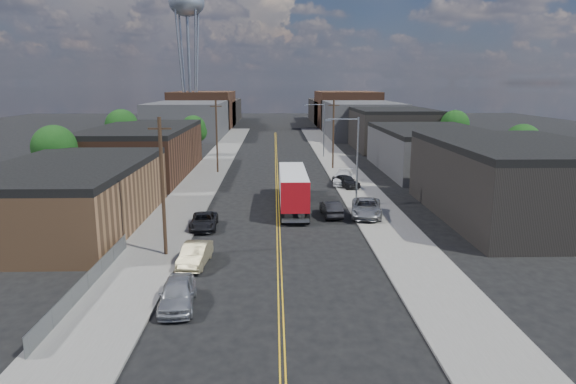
{
  "coord_description": "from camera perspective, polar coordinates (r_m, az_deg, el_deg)",
  "views": [
    {
      "loc": [
        -0.31,
        -25.64,
        12.26
      ],
      "look_at": [
        0.93,
        20.3,
        2.5
      ],
      "focal_mm": 32.0,
      "sensor_mm": 36.0,
      "label": 1
    }
  ],
  "objects": [
    {
      "name": "car_right_oncoming",
      "position": [
        48.3,
        4.82,
        -1.85
      ],
      "size": [
        1.89,
        4.6,
        1.48
      ],
      "primitive_type": "imported",
      "rotation": [
        0.0,
        0.0,
        3.21
      ],
      "color": "black",
      "rests_on": "ground"
    },
    {
      "name": "skyline_right_a",
      "position": [
        122.61,
        8.07,
        8.01
      ],
      "size": [
        16.0,
        30.0,
        8.0
      ],
      "primitive_type": "cube",
      "color": "#353538",
      "rests_on": "ground"
    },
    {
      "name": "ground",
      "position": [
        86.51,
        -1.33,
        3.84
      ],
      "size": [
        260.0,
        260.0,
        0.0
      ],
      "primitive_type": "plane",
      "color": "black",
      "rests_on": "ground"
    },
    {
      "name": "utility_pole_right",
      "position": [
        74.47,
        5.06,
        6.46
      ],
      "size": [
        1.6,
        0.26,
        10.0
      ],
      "color": "black",
      "rests_on": "ground"
    },
    {
      "name": "car_right_lot_b",
      "position": [
        63.24,
        6.22,
        1.62
      ],
      "size": [
        3.35,
        5.85,
        1.6
      ],
      "primitive_type": "imported",
      "rotation": [
        0.0,
        0.0,
        -0.21
      ],
      "color": "silver",
      "rests_on": "sidewalk_right"
    },
    {
      "name": "car_left_b",
      "position": [
        35.97,
        -10.29,
        -6.86
      ],
      "size": [
        1.99,
        4.72,
        1.52
      ],
      "primitive_type": "imported",
      "rotation": [
        0.0,
        0.0,
        -0.08
      ],
      "color": "#9A8D64",
      "rests_on": "ground"
    },
    {
      "name": "warehouse_tan",
      "position": [
        48.03,
        -23.12,
        -0.35
      ],
      "size": [
        12.0,
        22.0,
        5.6
      ],
      "color": "brown",
      "rests_on": "ground"
    },
    {
      "name": "tree_left_far",
      "position": [
        89.02,
        -10.42,
        6.84
      ],
      "size": [
        4.35,
        4.2,
        6.97
      ],
      "color": "black",
      "rests_on": "ground"
    },
    {
      "name": "streetlight_far",
      "position": [
        86.28,
        3.75,
        7.36
      ],
      "size": [
        3.39,
        0.25,
        9.0
      ],
      "color": "gray",
      "rests_on": "ground"
    },
    {
      "name": "car_left_a",
      "position": [
        29.72,
        -12.19,
        -10.96
      ],
      "size": [
        2.28,
        4.87,
        1.61
      ],
      "primitive_type": "imported",
      "rotation": [
        0.0,
        0.0,
        0.08
      ],
      "color": "#B6B8BC",
      "rests_on": "ground"
    },
    {
      "name": "tree_right_near",
      "position": [
        69.11,
        24.63,
        4.77
      ],
      "size": [
        4.6,
        4.48,
        7.44
      ],
      "color": "black",
      "rests_on": "ground"
    },
    {
      "name": "chainlink_fence",
      "position": [
        33.3,
        -21.36,
        -9.26
      ],
      "size": [
        0.05,
        16.0,
        1.22
      ],
      "color": "slate",
      "rests_on": "ground"
    },
    {
      "name": "industrial_right_b",
      "position": [
        75.59,
        15.68,
        4.55
      ],
      "size": [
        14.0,
        24.0,
        6.1
      ],
      "color": "#353538",
      "rests_on": "ground"
    },
    {
      "name": "utility_pole_left_near",
      "position": [
        37.19,
        -13.76,
        0.6
      ],
      "size": [
        1.6,
        0.26,
        10.0
      ],
      "color": "black",
      "rests_on": "ground"
    },
    {
      "name": "car_right_lot_c",
      "position": [
        61.31,
        6.46,
        1.22
      ],
      "size": [
        3.39,
        4.65,
        1.47
      ],
      "primitive_type": "imported",
      "rotation": [
        0.0,
        0.0,
        0.43
      ],
      "color": "black",
      "rests_on": "sidewalk_right"
    },
    {
      "name": "skyline_right_c",
      "position": [
        167.11,
        5.5,
        8.93
      ],
      "size": [
        16.0,
        40.0,
        7.0
      ],
      "primitive_type": "cube",
      "color": "black",
      "rests_on": "ground"
    },
    {
      "name": "centerline",
      "position": [
        71.69,
        -1.27,
        2.15
      ],
      "size": [
        0.32,
        120.0,
        0.01
      ],
      "primitive_type": "cube",
      "color": "gold",
      "rests_on": "ground"
    },
    {
      "name": "skyline_left_b",
      "position": [
        147.14,
        -9.35,
        9.01
      ],
      "size": [
        16.0,
        26.0,
        10.0
      ],
      "primitive_type": "cube",
      "color": "#46291C",
      "rests_on": "ground"
    },
    {
      "name": "car_left_c",
      "position": [
        44.69,
        -9.33,
        -3.21
      ],
      "size": [
        2.4,
        4.87,
        1.33
      ],
      "primitive_type": "imported",
      "rotation": [
        0.0,
        0.0,
        0.04
      ],
      "color": "black",
      "rests_on": "ground"
    },
    {
      "name": "skyline_left_a",
      "position": [
        122.51,
        -10.9,
        7.91
      ],
      "size": [
        16.0,
        30.0,
        8.0
      ],
      "primitive_type": "cube",
      "color": "#353538",
      "rests_on": "ground"
    },
    {
      "name": "skyline_right_b",
      "position": [
        147.23,
        6.47,
        9.09
      ],
      "size": [
        16.0,
        26.0,
        10.0
      ],
      "primitive_type": "cube",
      "color": "#46291C",
      "rests_on": "ground"
    },
    {
      "name": "tree_left_near",
      "position": [
        60.86,
        -24.45,
        4.23
      ],
      "size": [
        4.85,
        4.76,
        7.91
      ],
      "color": "black",
      "rests_on": "ground"
    },
    {
      "name": "semi_truck",
      "position": [
        51.53,
        0.5,
        0.77
      ],
      "size": [
        2.56,
        14.94,
        3.91
      ],
      "rotation": [
        0.0,
        0.0,
        0.0
      ],
      "color": "silver",
      "rests_on": "ground"
    },
    {
      "name": "tree_left_mid",
      "position": [
        84.3,
        -17.95,
        6.8
      ],
      "size": [
        5.1,
        5.04,
        8.37
      ],
      "color": "black",
      "rests_on": "ground"
    },
    {
      "name": "industrial_right_a",
      "position": [
        51.53,
        24.12,
        1.21
      ],
      "size": [
        14.0,
        22.0,
        7.1
      ],
      "color": "black",
      "rests_on": "ground"
    },
    {
      "name": "utility_pole_left_far",
      "position": [
        71.43,
        -7.92,
        6.16
      ],
      "size": [
        1.6,
        0.26,
        10.0
      ],
      "color": "black",
      "rests_on": "ground"
    },
    {
      "name": "water_tower",
      "position": [
        138.59,
        -11.18,
        19.4
      ],
      "size": [
        9.0,
        9.0,
        36.9
      ],
      "color": "gray",
      "rests_on": "ground"
    },
    {
      "name": "sidewalk_left",
      "position": [
        72.27,
        -8.83,
        2.14
      ],
      "size": [
        5.0,
        140.0,
        0.15
      ],
      "primitive_type": "cube",
      "color": "slate",
      "rests_on": "ground"
    },
    {
      "name": "car_right_lot_a",
      "position": [
        48.07,
        8.7,
        -1.74
      ],
      "size": [
        3.61,
        6.21,
        1.62
      ],
      "primitive_type": "imported",
      "rotation": [
        0.0,
        0.0,
        -0.16
      ],
      "color": "#939598",
      "rests_on": "sidewalk_right"
    },
    {
      "name": "warehouse_brown",
      "position": [
        72.4,
        -15.72,
        4.44
      ],
      "size": [
        12.0,
        26.0,
        6.6
      ],
      "color": "#46291C",
      "rests_on": "ground"
    },
    {
      "name": "sidewalk_right",
      "position": [
        72.35,
        6.28,
        2.22
      ],
      "size": [
        5.0,
        140.0,
        0.15
      ],
      "primitive_type": "cube",
      "color": "slate",
      "rests_on": "ground"
    },
    {
      "name": "skyline_left_c",
      "position": [
        167.03,
        -8.41,
        8.86
      ],
      "size": [
        16.0,
        40.0,
        7.0
      ],
      "primitive_type": "cube",
      "color": "black",
      "rests_on": "ground"
    },
    {
      "name": "industrial_right_c",
      "position": [
        100.51,
        11.37,
        6.93
      ],
      "size": [
        14.0,
        22.0,
        7.6
      ],
      "color": "black",
      "rests_on": "ground"
    },
    {
      "name": "streetlight_near",
      "position": [
        51.72,
        7.29,
        4.19
      ],
      "size": [
        3.39,
        0.25,
        9.0
      ],
      "color": "gray",
      "rests_on": "ground"
    },
    {
      "name": "tree_right_far",
      "position": [
        91.14,
        18.06,
        6.95
      ],
      "size": [
        4.85,
        4.76,
        7.91
      ],
      "color": "black",
      "rests_on": "ground"
    }
  ]
}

